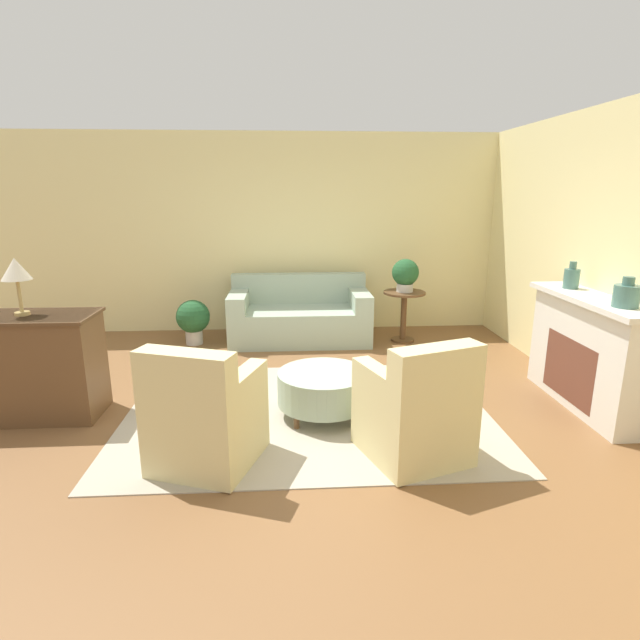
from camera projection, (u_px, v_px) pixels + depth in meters
ground_plane at (308, 413)px, 4.64m from camera, size 16.00×16.00×0.00m
wall_back at (299, 234)px, 7.21m from camera, size 9.94×0.12×2.80m
wall_right at (628, 260)px, 4.46m from camera, size 0.12×9.64×2.80m
rug at (308, 412)px, 4.64m from camera, size 3.33×2.45×0.01m
couch at (300, 317)px, 6.85m from camera, size 1.88×0.94×0.87m
armchair_left at (204, 418)px, 3.67m from camera, size 0.89×0.91×0.95m
armchair_right at (417, 412)px, 3.77m from camera, size 0.89×0.91×0.95m
ottoman_table at (323, 388)px, 4.51m from camera, size 0.83×0.83×0.41m
side_table at (404, 307)px, 6.76m from camera, size 0.56×0.56×0.69m
fireplace at (589, 350)px, 4.65m from camera, size 0.44×1.59×1.07m
dresser at (30, 365)px, 4.46m from camera, size 1.21×0.58×0.95m
vase_mantel_near at (572, 278)px, 4.90m from camera, size 0.15×0.15×0.27m
vase_mantel_far at (626, 295)px, 4.10m from camera, size 0.20×0.20×0.26m
potted_plant_on_side_table at (405, 274)px, 6.64m from camera, size 0.36×0.36×0.44m
potted_plant_floor at (193, 319)px, 6.66m from camera, size 0.45×0.45×0.60m
table_lamp at (16, 271)px, 4.25m from camera, size 0.24×0.24×0.50m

